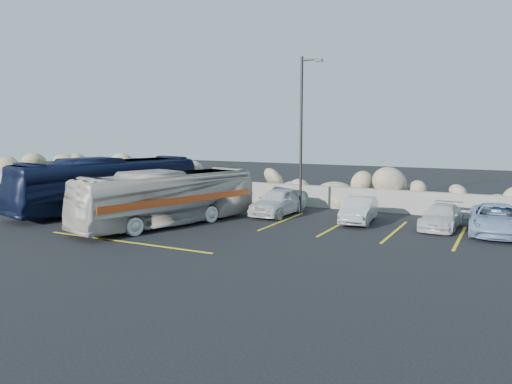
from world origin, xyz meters
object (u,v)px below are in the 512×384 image
at_px(car_b, 359,210).
at_px(car_c, 442,217).
at_px(car_a, 278,201).
at_px(tour_coach, 108,184).
at_px(car_d, 496,219).
at_px(vintage_bus, 168,198).
at_px(lamppost, 302,131).

xyz_separation_m(car_b, car_c, (3.63, 0.27, -0.06)).
xyz_separation_m(car_a, car_c, (7.89, 0.12, -0.17)).
bearing_deg(car_c, tour_coach, -165.78).
distance_m(car_b, car_d, 5.81).
height_order(vintage_bus, car_d, vintage_bus).
xyz_separation_m(tour_coach, car_d, (18.68, 2.97, -0.81)).
relative_size(lamppost, car_b, 2.22).
bearing_deg(tour_coach, car_c, 25.50).
xyz_separation_m(lamppost, car_d, (9.19, -1.04, -3.67)).
bearing_deg(tour_coach, lamppost, 37.60).
bearing_deg(car_b, tour_coach, -172.69).
relative_size(vintage_bus, car_b, 2.52).
height_order(lamppost, vintage_bus, lamppost).
xyz_separation_m(vintage_bus, car_c, (11.23, 4.88, -0.73)).
xyz_separation_m(vintage_bus, car_b, (7.59, 4.61, -0.67)).
bearing_deg(tour_coach, car_d, 23.73).
bearing_deg(car_a, car_b, -0.21).
xyz_separation_m(vintage_bus, tour_coach, (-5.28, 1.73, 0.18)).
relative_size(car_a, car_c, 1.13).
xyz_separation_m(tour_coach, car_a, (8.61, 3.04, -0.74)).
bearing_deg(vintage_bus, car_b, 47.71).
xyz_separation_m(lamppost, car_a, (-0.88, -0.98, -3.60)).
height_order(car_c, car_d, car_d).
distance_m(car_a, car_c, 7.89).
height_order(vintage_bus, tour_coach, tour_coach).
bearing_deg(car_a, car_c, 2.65).
bearing_deg(car_b, car_a, 172.67).
xyz_separation_m(lamppost, tour_coach, (-9.49, -4.01, -2.86)).
xyz_separation_m(car_c, car_d, (2.18, -0.18, 0.10)).
bearing_deg(car_a, lamppost, 49.81).
distance_m(lamppost, tour_coach, 10.69).
bearing_deg(car_c, car_d, -1.38).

